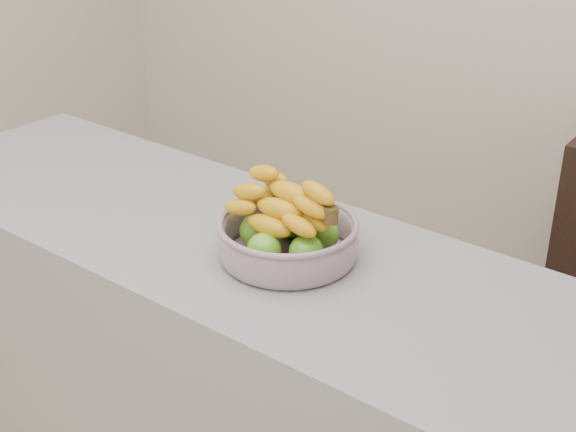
{
  "coord_description": "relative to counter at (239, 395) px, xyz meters",
  "views": [
    {
      "loc": [
        1.09,
        -0.74,
        1.75
      ],
      "look_at": [
        0.16,
        0.45,
        1.0
      ],
      "focal_mm": 50.0,
      "sensor_mm": 36.0,
      "label": 1
    }
  ],
  "objects": [
    {
      "name": "fruit_bowl",
      "position": [
        0.16,
        0.0,
        0.51
      ],
      "size": [
        0.3,
        0.3,
        0.18
      ],
      "rotation": [
        0.0,
        0.0,
        -0.06
      ],
      "color": "#ABBDCD",
      "rests_on": "counter"
    },
    {
      "name": "counter",
      "position": [
        0.0,
        0.0,
        0.0
      ],
      "size": [
        2.0,
        0.6,
        0.9
      ],
      "primitive_type": "cube",
      "color": "#95969D",
      "rests_on": "ground"
    }
  ]
}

